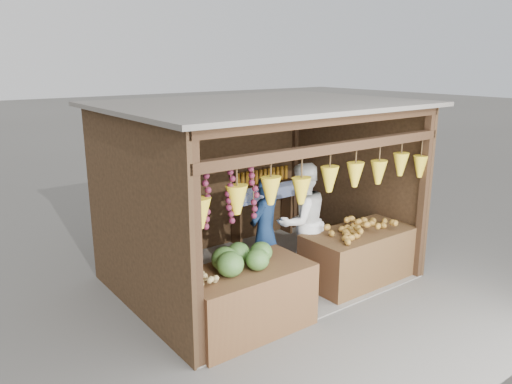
# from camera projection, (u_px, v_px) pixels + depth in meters

# --- Properties ---
(ground) EXTENTS (80.00, 80.00, 0.00)m
(ground) POSITION_uv_depth(u_px,v_px,m) (260.00, 276.00, 7.68)
(ground) COLOR #514F49
(ground) RESTS_ON ground
(stall_structure) EXTENTS (4.30, 3.30, 2.66)m
(stall_structure) POSITION_uv_depth(u_px,v_px,m) (260.00, 172.00, 7.20)
(stall_structure) COLOR slate
(stall_structure) RESTS_ON ground
(back_shelf) EXTENTS (1.25, 0.32, 1.32)m
(back_shelf) POSITION_uv_depth(u_px,v_px,m) (263.00, 194.00, 9.06)
(back_shelf) COLOR #382314
(back_shelf) RESTS_ON ground
(counter_left) EXTENTS (1.61, 0.85, 0.80)m
(counter_left) POSITION_uv_depth(u_px,v_px,m) (246.00, 299.00, 6.08)
(counter_left) COLOR #4F2E1A
(counter_left) RESTS_ON ground
(counter_right) EXTENTS (1.72, 0.85, 0.78)m
(counter_right) POSITION_uv_depth(u_px,v_px,m) (359.00, 256.00, 7.46)
(counter_right) COLOR #4A2B18
(counter_right) RESTS_ON ground
(stool) EXTENTS (0.33, 0.33, 0.31)m
(stool) POSITION_uv_depth(u_px,v_px,m) (160.00, 289.00, 6.92)
(stool) COLOR black
(stool) RESTS_ON ground
(man_standing) EXTENTS (0.70, 0.58, 1.65)m
(man_standing) POSITION_uv_depth(u_px,v_px,m) (265.00, 232.00, 7.19)
(man_standing) COLOR #142A4E
(man_standing) RESTS_ON ground
(woman_standing) EXTENTS (0.88, 0.69, 1.78)m
(woman_standing) POSITION_uv_depth(u_px,v_px,m) (302.00, 222.00, 7.44)
(woman_standing) COLOR white
(woman_standing) RESTS_ON ground
(vendor_seated) EXTENTS (0.59, 0.41, 1.13)m
(vendor_seated) POSITION_uv_depth(u_px,v_px,m) (158.00, 240.00, 6.74)
(vendor_seated) COLOR #592C23
(vendor_seated) RESTS_ON stool
(melon_pile) EXTENTS (1.00, 0.50, 0.32)m
(melon_pile) POSITION_uv_depth(u_px,v_px,m) (241.00, 256.00, 5.96)
(melon_pile) COLOR #214813
(melon_pile) RESTS_ON counter_left
(tanfruit_pile) EXTENTS (0.34, 0.40, 0.13)m
(tanfruit_pile) POSITION_uv_depth(u_px,v_px,m) (202.00, 278.00, 5.58)
(tanfruit_pile) COLOR #A6834C
(tanfruit_pile) RESTS_ON counter_left
(mango_pile) EXTENTS (1.40, 0.64, 0.22)m
(mango_pile) POSITION_uv_depth(u_px,v_px,m) (363.00, 224.00, 7.32)
(mango_pile) COLOR #B93B18
(mango_pile) RESTS_ON counter_right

